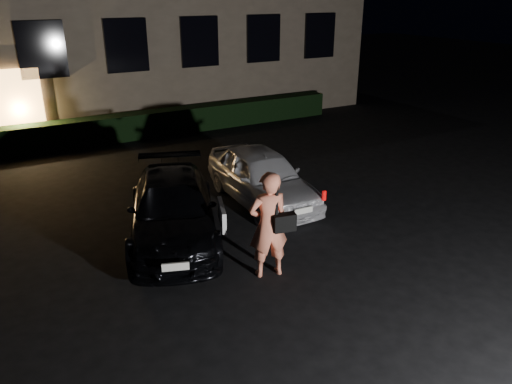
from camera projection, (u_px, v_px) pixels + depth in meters
ground at (324, 282)px, 8.60m from camera, size 80.00×80.00×0.00m
hedge at (138, 125)px, 16.90m from camera, size 15.00×0.70×0.85m
sedan at (173, 209)px, 10.00m from camera, size 3.00×4.50×1.21m
hatch at (262, 176)px, 11.67m from camera, size 1.67×3.80×1.27m
man at (269, 225)px, 8.49m from camera, size 0.81×0.59×1.92m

